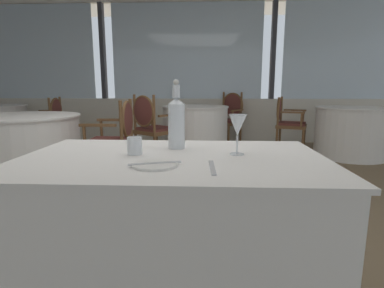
{
  "coord_description": "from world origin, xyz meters",
  "views": [
    {
      "loc": [
        0.38,
        -2.23,
        1.06
      ],
      "look_at": [
        0.32,
        -0.95,
        0.82
      ],
      "focal_mm": 28.06,
      "sensor_mm": 36.0,
      "label": 1
    }
  ],
  "objects_px": {
    "water_bottle": "(176,121)",
    "dining_chair_2_0": "(151,123)",
    "dining_chair_1_0": "(287,120)",
    "dining_chair_3_0": "(49,120)",
    "side_plate": "(155,165)",
    "dining_chair_0_0": "(116,135)",
    "water_tumbler": "(135,146)",
    "wine_glass": "(238,126)",
    "dining_chair_2_1": "(229,115)"
  },
  "relations": [
    {
      "from": "side_plate",
      "to": "water_bottle",
      "type": "xyz_separation_m",
      "value": [
        0.05,
        0.35,
        0.13
      ]
    },
    {
      "from": "dining_chair_2_1",
      "to": "dining_chair_3_0",
      "type": "xyz_separation_m",
      "value": [
        -3.07,
        -0.73,
        -0.03
      ]
    },
    {
      "from": "wine_glass",
      "to": "water_tumbler",
      "type": "bearing_deg",
      "value": -178.14
    },
    {
      "from": "water_bottle",
      "to": "dining_chair_3_0",
      "type": "relative_size",
      "value": 0.37
    },
    {
      "from": "water_tumbler",
      "to": "dining_chair_2_1",
      "type": "height_order",
      "value": "dining_chair_2_1"
    },
    {
      "from": "dining_chair_2_0",
      "to": "dining_chair_3_0",
      "type": "height_order",
      "value": "dining_chair_2_0"
    },
    {
      "from": "water_bottle",
      "to": "dining_chair_1_0",
      "type": "distance_m",
      "value": 3.89
    },
    {
      "from": "side_plate",
      "to": "water_tumbler",
      "type": "relative_size",
      "value": 2.22
    },
    {
      "from": "dining_chair_1_0",
      "to": "side_plate",
      "type": "bearing_deg",
      "value": -91.1
    },
    {
      "from": "dining_chair_1_0",
      "to": "dining_chair_2_0",
      "type": "height_order",
      "value": "dining_chair_2_0"
    },
    {
      "from": "wine_glass",
      "to": "dining_chair_2_0",
      "type": "distance_m",
      "value": 2.98
    },
    {
      "from": "dining_chair_0_0",
      "to": "side_plate",
      "type": "bearing_deg",
      "value": 110.39
    },
    {
      "from": "dining_chair_0_0",
      "to": "dining_chair_2_0",
      "type": "height_order",
      "value": "dining_chair_2_0"
    },
    {
      "from": "dining_chair_1_0",
      "to": "dining_chair_3_0",
      "type": "relative_size",
      "value": 1.01
    },
    {
      "from": "water_bottle",
      "to": "water_tumbler",
      "type": "relative_size",
      "value": 4.26
    },
    {
      "from": "dining_chair_2_1",
      "to": "wine_glass",
      "type": "bearing_deg",
      "value": 34.31
    },
    {
      "from": "side_plate",
      "to": "wine_glass",
      "type": "bearing_deg",
      "value": 32.75
    },
    {
      "from": "wine_glass",
      "to": "dining_chair_3_0",
      "type": "distance_m",
      "value": 4.58
    },
    {
      "from": "dining_chair_0_0",
      "to": "water_bottle",
      "type": "bearing_deg",
      "value": 115.52
    },
    {
      "from": "water_tumbler",
      "to": "dining_chair_2_1",
      "type": "distance_m",
      "value": 4.43
    },
    {
      "from": "dining_chair_0_0",
      "to": "dining_chair_3_0",
      "type": "relative_size",
      "value": 1.04
    },
    {
      "from": "side_plate",
      "to": "water_tumbler",
      "type": "distance_m",
      "value": 0.24
    },
    {
      "from": "side_plate",
      "to": "dining_chair_2_0",
      "type": "height_order",
      "value": "dining_chair_2_0"
    },
    {
      "from": "dining_chair_2_0",
      "to": "dining_chair_2_1",
      "type": "distance_m",
      "value": 1.94
    },
    {
      "from": "water_bottle",
      "to": "dining_chair_2_0",
      "type": "relative_size",
      "value": 0.34
    },
    {
      "from": "dining_chair_2_1",
      "to": "water_bottle",
      "type": "bearing_deg",
      "value": 30.4
    },
    {
      "from": "water_bottle",
      "to": "dining_chair_3_0",
      "type": "height_order",
      "value": "water_bottle"
    },
    {
      "from": "side_plate",
      "to": "dining_chair_3_0",
      "type": "xyz_separation_m",
      "value": [
        -2.45,
        3.83,
        -0.24
      ]
    },
    {
      "from": "water_tumbler",
      "to": "dining_chair_1_0",
      "type": "height_order",
      "value": "dining_chair_1_0"
    },
    {
      "from": "water_tumbler",
      "to": "dining_chair_2_1",
      "type": "relative_size",
      "value": 0.08
    },
    {
      "from": "side_plate",
      "to": "dining_chair_0_0",
      "type": "bearing_deg",
      "value": 110.71
    },
    {
      "from": "dining_chair_1_0",
      "to": "dining_chair_2_1",
      "type": "distance_m",
      "value": 1.11
    },
    {
      "from": "wine_glass",
      "to": "dining_chair_2_1",
      "type": "distance_m",
      "value": 4.37
    },
    {
      "from": "dining_chair_2_1",
      "to": "side_plate",
      "type": "bearing_deg",
      "value": 30.37
    },
    {
      "from": "water_tumbler",
      "to": "dining_chair_0_0",
      "type": "relative_size",
      "value": 0.08
    },
    {
      "from": "wine_glass",
      "to": "dining_chair_1_0",
      "type": "height_order",
      "value": "wine_glass"
    },
    {
      "from": "water_tumbler",
      "to": "dining_chair_2_0",
      "type": "xyz_separation_m",
      "value": [
        -0.45,
        2.83,
        -0.24
      ]
    },
    {
      "from": "side_plate",
      "to": "dining_chair_2_0",
      "type": "relative_size",
      "value": 0.18
    },
    {
      "from": "water_bottle",
      "to": "dining_chair_2_0",
      "type": "height_order",
      "value": "water_bottle"
    },
    {
      "from": "dining_chair_1_0",
      "to": "dining_chair_2_0",
      "type": "relative_size",
      "value": 0.94
    },
    {
      "from": "wine_glass",
      "to": "dining_chair_0_0",
      "type": "relative_size",
      "value": 0.19
    },
    {
      "from": "dining_chair_1_0",
      "to": "dining_chair_2_1",
      "type": "relative_size",
      "value": 0.93
    },
    {
      "from": "side_plate",
      "to": "dining_chair_1_0",
      "type": "height_order",
      "value": "dining_chair_1_0"
    },
    {
      "from": "water_tumbler",
      "to": "dining_chair_0_0",
      "type": "bearing_deg",
      "value": 109.36
    },
    {
      "from": "side_plate",
      "to": "dining_chair_2_1",
      "type": "relative_size",
      "value": 0.18
    },
    {
      "from": "dining_chair_2_1",
      "to": "dining_chair_1_0",
      "type": "bearing_deg",
      "value": 93.64
    },
    {
      "from": "dining_chair_2_1",
      "to": "dining_chair_0_0",
      "type": "bearing_deg",
      "value": 9.12
    },
    {
      "from": "water_bottle",
      "to": "dining_chair_0_0",
      "type": "distance_m",
      "value": 1.92
    },
    {
      "from": "water_bottle",
      "to": "wine_glass",
      "type": "bearing_deg",
      "value": -25.56
    },
    {
      "from": "water_bottle",
      "to": "dining_chair_2_0",
      "type": "distance_m",
      "value": 2.77
    }
  ]
}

